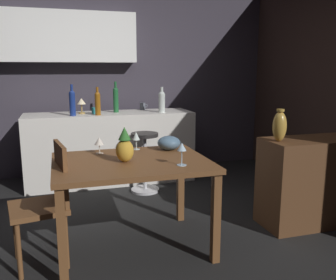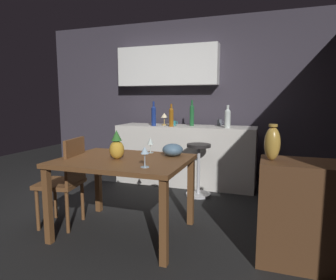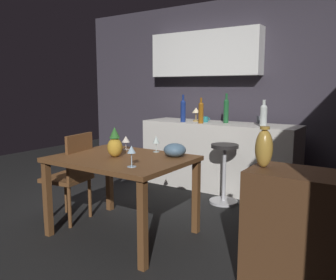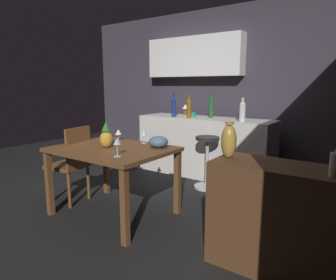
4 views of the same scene
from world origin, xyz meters
name	(u,v)px [view 3 (image 3 of 4)]	position (x,y,z in m)	size (l,w,h in m)	color
ground_plane	(140,222)	(0.00, 0.00, 0.00)	(9.00, 9.00, 0.00)	black
wall_kitchen_back	(223,84)	(-0.06, 2.08, 1.41)	(5.20, 0.33, 2.60)	#38333D
dining_table	(122,166)	(0.04, -0.30, 0.65)	(1.21, 0.92, 0.74)	brown
kitchen_counter	(218,156)	(0.13, 1.55, 0.45)	(2.10, 0.60, 0.90)	silver
sideboard_cabinet	(333,239)	(1.83, -0.31, 0.41)	(1.10, 0.44, 0.82)	#56351E
chair_near_window	(72,174)	(-0.60, -0.34, 0.50)	(0.46, 0.46, 0.91)	brown
bar_stool	(224,172)	(0.46, 1.03, 0.38)	(0.34, 0.34, 0.71)	#262323
wine_glass_left	(126,139)	(-0.17, 0.01, 0.84)	(0.08, 0.08, 0.14)	silver
wine_glass_right	(131,151)	(0.37, -0.56, 0.87)	(0.07, 0.07, 0.17)	silver
wine_glass_center	(156,140)	(0.16, 0.07, 0.86)	(0.07, 0.07, 0.16)	silver
pineapple_centerpiece	(115,144)	(-0.01, -0.33, 0.86)	(0.14, 0.14, 0.27)	gold
fruit_bowl	(175,150)	(0.44, -0.02, 0.80)	(0.21, 0.21, 0.12)	slate
wine_bottle_cobalt	(183,110)	(-0.33, 1.39, 1.07)	(0.07, 0.07, 0.37)	navy
wine_bottle_green	(226,110)	(0.22, 1.58, 1.08)	(0.07, 0.07, 0.39)	#1E592D
wine_bottle_amber	(201,112)	(-0.03, 1.35, 1.05)	(0.07, 0.07, 0.34)	#8C5114
wine_bottle_clear	(264,114)	(0.78, 1.41, 1.05)	(0.08, 0.08, 0.32)	silver
cup_slate	(260,120)	(0.61, 1.78, 0.95)	(0.11, 0.08, 0.09)	#515660
cup_teal	(205,119)	(-0.05, 1.52, 0.94)	(0.11, 0.07, 0.08)	teal
counter_lamp	(196,112)	(-0.21, 1.54, 1.04)	(0.11, 0.11, 0.19)	#A58447
vase_brass	(264,148)	(1.36, -0.32, 0.96)	(0.12, 0.12, 0.29)	#B78C38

